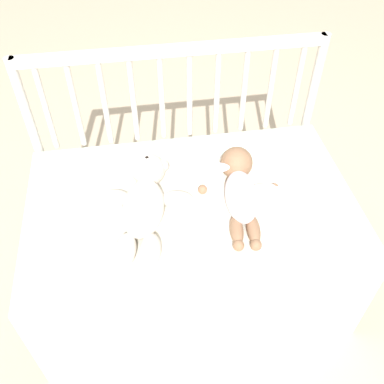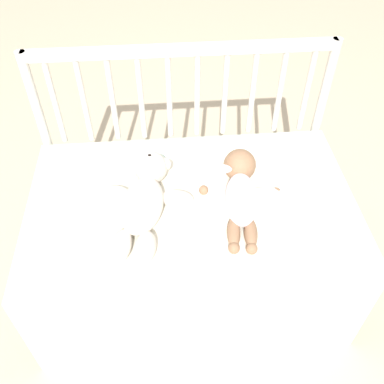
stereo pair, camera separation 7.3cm
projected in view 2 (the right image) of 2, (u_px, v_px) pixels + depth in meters
The scene contains 6 objects.
ground_plane at pixel (192, 275), 1.79m from camera, with size 12.00×12.00×0.00m, color #C6B293.
crib_mattress at pixel (192, 242), 1.63m from camera, with size 1.12×0.70×0.46m.
crib_rail at pixel (183, 107), 1.63m from camera, with size 1.12×0.04×0.84m.
blanket at pixel (192, 211), 1.43m from camera, with size 0.85×0.53×0.01m.
teddy_bear at pixel (144, 198), 1.41m from camera, with size 0.33×0.45×0.12m.
baby at pixel (241, 190), 1.44m from camera, with size 0.29×0.41×0.12m.
Camera 2 is at (-0.08, -1.00, 1.53)m, focal length 40.00 mm.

